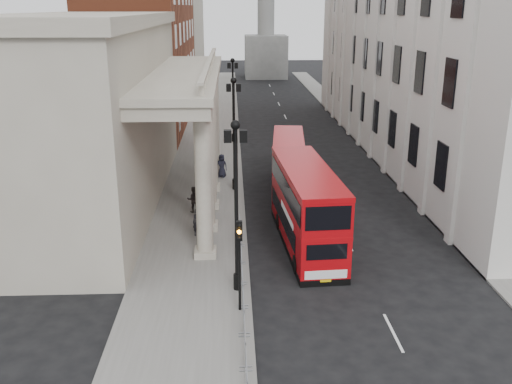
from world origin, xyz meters
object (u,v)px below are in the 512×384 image
pedestrian_a (198,222)px  pedestrian_c (222,166)px  bus_near (306,205)px  lamp_post_mid (234,126)px  traffic_light (239,249)px  bus_far (288,163)px  lamp_post_south (236,196)px  pedestrian_b (194,199)px  lamp_post_north (233,94)px

pedestrian_a → pedestrian_c: size_ratio=0.89×
bus_near → lamp_post_mid: bearing=107.4°
traffic_light → pedestrian_c: bearing=93.0°
bus_far → pedestrian_c: size_ratio=5.07×
lamp_post_south → pedestrian_a: (-2.28, 6.98, -3.96)m
lamp_post_south → bus_far: bearing=75.9°
bus_near → pedestrian_a: size_ratio=6.51×
lamp_post_south → pedestrian_b: 12.06m
lamp_post_south → lamp_post_mid: 16.00m
lamp_post_mid → traffic_light: size_ratio=1.93×
pedestrian_b → lamp_post_south: bearing=97.8°
bus_far → pedestrian_a: bus_far is taller
lamp_post_south → bus_near: lamp_post_south is taller
traffic_light → bus_far: bearing=77.7°
lamp_post_mid → pedestrian_a: bearing=-104.2°
lamp_post_north → bus_far: size_ratio=0.88×
bus_far → lamp_post_south: bearing=-98.9°
traffic_light → bus_near: (3.93, 7.60, -0.70)m
lamp_post_north → pedestrian_c: (-1.01, -12.73, -3.85)m
lamp_post_south → lamp_post_mid: bearing=90.0°
pedestrian_a → pedestrian_b: bearing=82.5°
pedestrian_c → pedestrian_b: bearing=-84.0°
pedestrian_a → traffic_light: bearing=-89.5°
lamp_post_south → traffic_light: lamp_post_south is taller
lamp_post_north → pedestrian_c: bearing=-94.5°
bus_far → pedestrian_b: (-6.77, -4.85, -1.10)m
bus_far → pedestrian_a: 10.99m
pedestrian_a → pedestrian_c: (1.27, 12.29, 0.11)m
traffic_light → pedestrian_a: traffic_light is taller
lamp_post_south → lamp_post_north: bearing=90.0°
lamp_post_mid → pedestrian_a: 10.11m
traffic_light → bus_far: size_ratio=0.45×
pedestrian_a → lamp_post_mid: bearing=61.5°
traffic_light → pedestrian_b: bearing=102.4°
traffic_light → pedestrian_a: (-2.38, 9.00, -2.15)m
pedestrian_a → bus_near: bearing=-26.8°
bus_near → pedestrian_b: 8.85m
lamp_post_north → bus_near: 26.84m
lamp_post_north → lamp_post_south: bearing=-90.0°
lamp_post_mid → pedestrian_b: size_ratio=4.68×
lamp_post_mid → bus_far: size_ratio=0.88×
lamp_post_south → pedestrian_b: lamp_post_south is taller
lamp_post_north → pedestrian_a: 25.44m
lamp_post_south → bus_far: (4.00, 15.91, -2.81)m
lamp_post_south → pedestrian_a: bearing=108.1°
lamp_post_north → pedestrian_c: 13.34m
bus_near → traffic_light: bearing=-121.1°
pedestrian_b → bus_near: bearing=134.8°
lamp_post_south → lamp_post_north: (0.00, 32.00, 0.00)m
traffic_light → bus_far: (3.90, 17.93, -1.00)m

